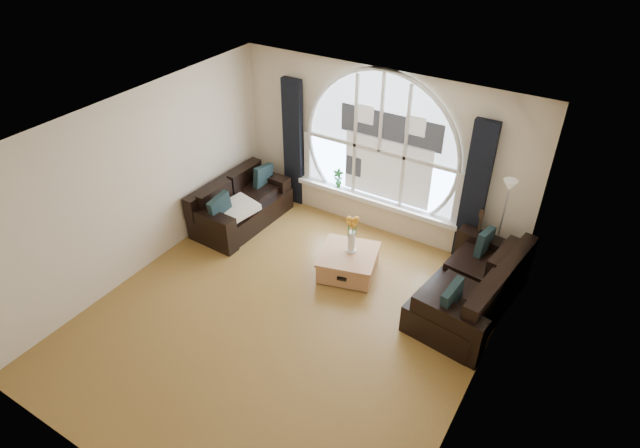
# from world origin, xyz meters

# --- Properties ---
(ground) EXTENTS (5.00, 5.50, 0.01)m
(ground) POSITION_xyz_m (0.00, 0.00, 0.00)
(ground) COLOR brown
(ground) RESTS_ON ground
(ceiling) EXTENTS (5.00, 5.50, 0.01)m
(ceiling) POSITION_xyz_m (0.00, 0.00, 2.70)
(ceiling) COLOR silver
(ceiling) RESTS_ON ground
(wall_back) EXTENTS (5.00, 0.01, 2.70)m
(wall_back) POSITION_xyz_m (0.00, 2.75, 1.35)
(wall_back) COLOR beige
(wall_back) RESTS_ON ground
(wall_front) EXTENTS (5.00, 0.01, 2.70)m
(wall_front) POSITION_xyz_m (0.00, -2.75, 1.35)
(wall_front) COLOR beige
(wall_front) RESTS_ON ground
(wall_left) EXTENTS (0.01, 5.50, 2.70)m
(wall_left) POSITION_xyz_m (-2.50, 0.00, 1.35)
(wall_left) COLOR beige
(wall_left) RESTS_ON ground
(wall_right) EXTENTS (0.01, 5.50, 2.70)m
(wall_right) POSITION_xyz_m (2.50, 0.00, 1.35)
(wall_right) COLOR beige
(wall_right) RESTS_ON ground
(attic_slope) EXTENTS (0.92, 5.50, 0.72)m
(attic_slope) POSITION_xyz_m (2.20, 0.00, 2.35)
(attic_slope) COLOR silver
(attic_slope) RESTS_ON ground
(arched_window) EXTENTS (2.60, 0.06, 2.15)m
(arched_window) POSITION_xyz_m (0.00, 2.72, 1.62)
(arched_window) COLOR silver
(arched_window) RESTS_ON wall_back
(window_sill) EXTENTS (2.90, 0.22, 0.08)m
(window_sill) POSITION_xyz_m (0.00, 2.65, 0.51)
(window_sill) COLOR white
(window_sill) RESTS_ON wall_back
(window_frame) EXTENTS (2.76, 0.08, 2.15)m
(window_frame) POSITION_xyz_m (0.00, 2.69, 1.62)
(window_frame) COLOR white
(window_frame) RESTS_ON wall_back
(neighbor_house) EXTENTS (1.70, 0.02, 1.50)m
(neighbor_house) POSITION_xyz_m (0.15, 2.71, 1.50)
(neighbor_house) COLOR silver
(neighbor_house) RESTS_ON wall_back
(curtain_left) EXTENTS (0.35, 0.12, 2.30)m
(curtain_left) POSITION_xyz_m (-1.60, 2.63, 1.15)
(curtain_left) COLOR black
(curtain_left) RESTS_ON ground
(curtain_right) EXTENTS (0.35, 0.12, 2.30)m
(curtain_right) POSITION_xyz_m (1.60, 2.63, 1.15)
(curtain_right) COLOR black
(curtain_right) RESTS_ON ground
(sofa_left) EXTENTS (0.95, 1.78, 0.78)m
(sofa_left) POSITION_xyz_m (-1.97, 1.56, 0.40)
(sofa_left) COLOR black
(sofa_left) RESTS_ON ground
(sofa_right) EXTENTS (1.22, 2.05, 0.86)m
(sofa_right) POSITION_xyz_m (2.02, 1.50, 0.40)
(sofa_right) COLOR black
(sofa_right) RESTS_ON ground
(coffee_chest) EXTENTS (1.02, 1.02, 0.41)m
(coffee_chest) POSITION_xyz_m (0.24, 1.32, 0.20)
(coffee_chest) COLOR #B6764A
(coffee_chest) RESTS_ON ground
(throw_blanket) EXTENTS (0.67, 0.67, 0.10)m
(throw_blanket) POSITION_xyz_m (-1.81, 1.29, 0.50)
(throw_blanket) COLOR silver
(throw_blanket) RESTS_ON sofa_left
(vase_flowers) EXTENTS (0.24, 0.24, 0.70)m
(vase_flowers) POSITION_xyz_m (0.25, 1.38, 0.76)
(vase_flowers) COLOR white
(vase_flowers) RESTS_ON coffee_chest
(floor_lamp) EXTENTS (0.24, 0.24, 1.60)m
(floor_lamp) POSITION_xyz_m (2.08, 2.47, 0.80)
(floor_lamp) COLOR #B2B2B2
(floor_lamp) RESTS_ON ground
(guitar) EXTENTS (0.38, 0.26, 1.06)m
(guitar) POSITION_xyz_m (1.80, 2.51, 0.53)
(guitar) COLOR brown
(guitar) RESTS_ON ground
(potted_plant) EXTENTS (0.21, 0.17, 0.34)m
(potted_plant) POSITION_xyz_m (-0.71, 2.65, 0.72)
(potted_plant) COLOR #1E6023
(potted_plant) RESTS_ON window_sill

